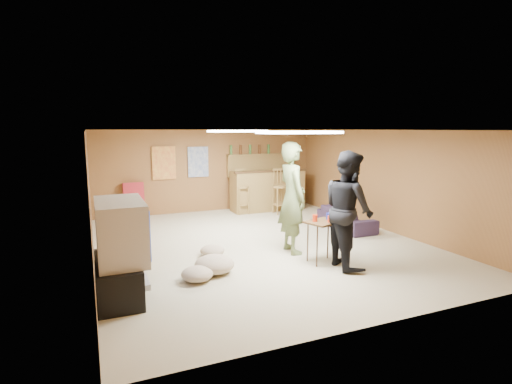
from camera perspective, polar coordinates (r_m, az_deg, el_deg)
name	(u,v)px	position (r m, az deg, el deg)	size (l,w,h in m)	color
ground	(260,244)	(7.84, 0.57, -7.45)	(7.00, 7.00, 0.00)	tan
ceiling	(260,130)	(7.51, 0.60, 8.85)	(6.00, 7.00, 0.02)	silver
wall_back	(209,171)	(10.88, -6.76, 3.05)	(6.00, 0.02, 2.20)	brown
wall_front	(385,232)	(4.66, 18.00, -5.40)	(6.00, 0.02, 2.20)	brown
wall_left	(90,199)	(6.99, -22.63, -0.93)	(0.02, 7.00, 2.20)	brown
wall_right	(385,180)	(9.20, 18.01, 1.57)	(0.02, 7.00, 2.20)	brown
tv_stand	(118,278)	(5.75, -19.15, -11.56)	(0.55, 1.30, 0.50)	black
dvd_box	(135,283)	(5.80, -16.88, -12.33)	(0.35, 0.50, 0.08)	#B2B2B7
tv_body	(121,230)	(5.57, -18.77, -5.23)	(0.60, 1.10, 0.80)	#B2B2B7
tv_screen	(145,228)	(5.60, -15.60, -5.01)	(0.02, 0.95, 0.65)	navy
bar_counter	(268,190)	(10.95, 1.66, 0.24)	(2.00, 0.60, 1.10)	brown
bar_lip	(272,171)	(10.65, 2.23, 2.98)	(2.10, 0.12, 0.05)	#382411
bar_shelf	(261,155)	(11.25, 0.73, 5.35)	(2.00, 0.18, 0.05)	brown
bar_backing	(261,165)	(11.30, 0.69, 3.84)	(2.00, 0.14, 0.60)	brown
poster_left	(164,163)	(10.55, -13.01, 4.06)	(0.60, 0.03, 0.85)	#BF3F26
poster_right	(198,162)	(10.73, -8.27, 4.28)	(0.55, 0.03, 0.80)	#334C99
folding_chair_stack	(134,201)	(10.40, -17.03, -1.18)	(0.50, 0.14, 0.90)	#A51E27
ceiling_panel_front	(299,132)	(6.17, 6.20, 8.47)	(1.20, 0.60, 0.04)	white
ceiling_panel_back	(238,131)	(8.63, -2.60, 8.67)	(1.20, 0.60, 0.04)	white
person_olive	(292,198)	(7.17, 5.20, -0.84)	(0.73, 0.48, 2.00)	#5A693D
person_black	(348,209)	(6.57, 13.05, -2.43)	(0.92, 0.72, 1.89)	black
sofa	(346,218)	(9.22, 12.75, -3.67)	(1.58, 0.62, 0.46)	black
tray_table	(323,242)	(6.80, 9.50, -7.05)	(0.55, 0.44, 0.71)	#382411
cup_red_near	(315,218)	(6.66, 8.42, -3.71)	(0.08, 0.08, 0.11)	red
cup_red_far	(330,219)	(6.64, 10.52, -3.81)	(0.08, 0.08, 0.11)	red
cup_blue	(329,216)	(6.84, 10.33, -3.43)	(0.08, 0.08, 0.11)	navy
bar_stool_left	(242,189)	(10.43, -1.98, 0.39)	(0.42, 0.42, 1.31)	brown
bar_stool_right	(280,191)	(10.49, 3.42, 0.11)	(0.38, 0.38, 1.20)	brown
cushion_near_tv	(214,264)	(6.34, -5.97, -10.23)	(0.62, 0.62, 0.28)	gray
cushion_mid	(212,251)	(7.15, -6.26, -8.33)	(0.43, 0.43, 0.19)	gray
cushion_far	(197,274)	(6.07, -8.40, -11.51)	(0.47, 0.47, 0.21)	gray
bottle_row	(250,149)	(11.10, -0.84, 6.10)	(1.20, 0.08, 0.26)	#3F7233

